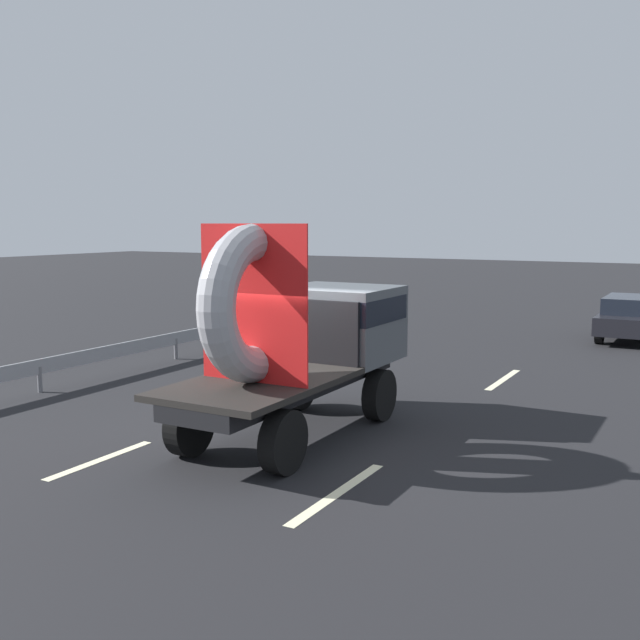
# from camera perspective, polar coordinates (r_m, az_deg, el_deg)

# --- Properties ---
(ground_plane) EXTENTS (120.00, 120.00, 0.00)m
(ground_plane) POSITION_cam_1_polar(r_m,az_deg,el_deg) (12.59, -3.28, -8.87)
(ground_plane) COLOR black
(flatbed_truck) EXTENTS (2.02, 5.22, 3.55)m
(flatbed_truck) POSITION_cam_1_polar(r_m,az_deg,el_deg) (12.52, -1.09, -1.04)
(flatbed_truck) COLOR black
(flatbed_truck) RESTS_ON ground_plane
(distant_sedan) EXTENTS (1.76, 4.10, 1.34)m
(distant_sedan) POSITION_cam_1_polar(r_m,az_deg,el_deg) (24.36, 23.12, 0.24)
(distant_sedan) COLOR black
(distant_sedan) RESTS_ON ground_plane
(guardrail) EXTENTS (0.10, 17.52, 0.71)m
(guardrail) POSITION_cam_1_polar(r_m,az_deg,el_deg) (21.34, -7.35, -0.66)
(guardrail) COLOR gray
(guardrail) RESTS_ON ground_plane
(lane_dash_left_near) EXTENTS (0.16, 2.08, 0.01)m
(lane_dash_left_near) POSITION_cam_1_polar(r_m,az_deg,el_deg) (11.77, -16.67, -10.34)
(lane_dash_left_near) COLOR beige
(lane_dash_left_near) RESTS_ON ground_plane
(lane_dash_left_far) EXTENTS (0.16, 2.02, 0.01)m
(lane_dash_left_far) POSITION_cam_1_polar(r_m,az_deg,el_deg) (18.30, 2.17, -3.66)
(lane_dash_left_far) COLOR beige
(lane_dash_left_far) RESTS_ON ground_plane
(lane_dash_right_near) EXTENTS (0.16, 2.54, 0.01)m
(lane_dash_right_near) POSITION_cam_1_polar(r_m,az_deg,el_deg) (10.01, 1.43, -13.24)
(lane_dash_right_near) COLOR beige
(lane_dash_right_near) RESTS_ON ground_plane
(lane_dash_right_far) EXTENTS (0.16, 2.46, 0.01)m
(lane_dash_right_far) POSITION_cam_1_polar(r_m,az_deg,el_deg) (17.35, 14.03, -4.50)
(lane_dash_right_far) COLOR beige
(lane_dash_right_far) RESTS_ON ground_plane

